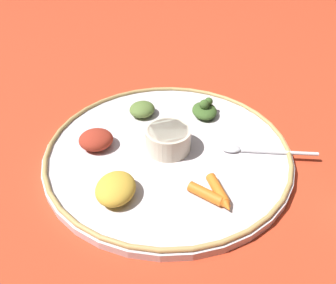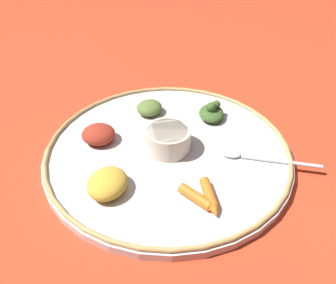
% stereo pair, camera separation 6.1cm
% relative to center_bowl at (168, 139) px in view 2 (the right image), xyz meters
% --- Properties ---
extents(ground_plane, '(2.40, 2.40, 0.00)m').
position_rel_center_bowl_xyz_m(ground_plane, '(0.00, 0.00, -0.04)').
color(ground_plane, '#B7381E').
extents(platter, '(0.45, 0.45, 0.01)m').
position_rel_center_bowl_xyz_m(platter, '(0.00, 0.00, -0.03)').
color(platter, silver).
rests_on(platter, ground_plane).
extents(platter_rim, '(0.45, 0.45, 0.01)m').
position_rel_center_bowl_xyz_m(platter_rim, '(0.00, 0.00, -0.02)').
color(platter_rim, tan).
rests_on(platter_rim, platter).
extents(center_bowl, '(0.08, 0.08, 0.04)m').
position_rel_center_bowl_xyz_m(center_bowl, '(0.00, 0.00, 0.00)').
color(center_bowl, beige).
rests_on(center_bowl, platter).
extents(spoon, '(0.03, 0.17, 0.01)m').
position_rel_center_bowl_xyz_m(spoon, '(0.00, 0.16, -0.02)').
color(spoon, silver).
rests_on(spoon, platter).
extents(greens_pile, '(0.07, 0.06, 0.04)m').
position_rel_center_bowl_xyz_m(greens_pile, '(-0.12, 0.07, -0.01)').
color(greens_pile, '#385623').
rests_on(greens_pile, platter).
extents(carrot_near_spoon, '(0.05, 0.07, 0.02)m').
position_rel_center_bowl_xyz_m(carrot_near_spoon, '(0.12, 0.07, -0.01)').
color(carrot_near_spoon, orange).
rests_on(carrot_near_spoon, platter).
extents(carrot_outer, '(0.08, 0.04, 0.02)m').
position_rel_center_bowl_xyz_m(carrot_outer, '(0.11, 0.09, -0.01)').
color(carrot_outer, orange).
rests_on(carrot_outer, platter).
extents(mound_beet, '(0.07, 0.07, 0.03)m').
position_rel_center_bowl_xyz_m(mound_beet, '(-0.00, -0.13, -0.01)').
color(mound_beet, maroon).
rests_on(mound_beet, platter).
extents(mound_collards, '(0.07, 0.07, 0.03)m').
position_rel_center_bowl_xyz_m(mound_collards, '(-0.11, -0.06, -0.01)').
color(mound_collards, '#567033').
rests_on(mound_collards, platter).
extents(mound_lentil_yellow, '(0.08, 0.07, 0.03)m').
position_rel_center_bowl_xyz_m(mound_lentil_yellow, '(0.12, -0.08, -0.01)').
color(mound_lentil_yellow, gold).
rests_on(mound_lentil_yellow, platter).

